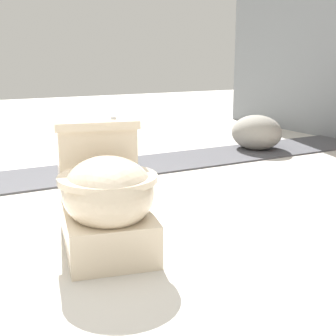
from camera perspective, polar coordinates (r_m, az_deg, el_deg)
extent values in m
plane|color=beige|center=(1.91, -14.08, -11.07)|extent=(14.00, 14.00, 0.00)
cube|color=#4C4C51|center=(3.21, -11.43, -0.66)|extent=(0.56, 8.00, 0.01)
cube|color=beige|center=(2.00, -7.62, -6.99)|extent=(0.66, 0.46, 0.17)
ellipsoid|color=beige|center=(1.85, -7.32, -2.94)|extent=(0.51, 0.45, 0.28)
cylinder|color=beige|center=(1.83, -7.38, -1.27)|extent=(0.47, 0.47, 0.03)
cube|color=beige|center=(2.13, -8.67, 0.89)|extent=(0.25, 0.37, 0.30)
cube|color=beige|center=(2.10, -8.84, 5.36)|extent=(0.28, 0.40, 0.04)
cylinder|color=silver|center=(2.11, -6.69, 6.12)|extent=(0.02, 0.02, 0.01)
ellipsoid|color=gray|center=(4.01, 10.75, 4.27)|extent=(0.53, 0.48, 0.29)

